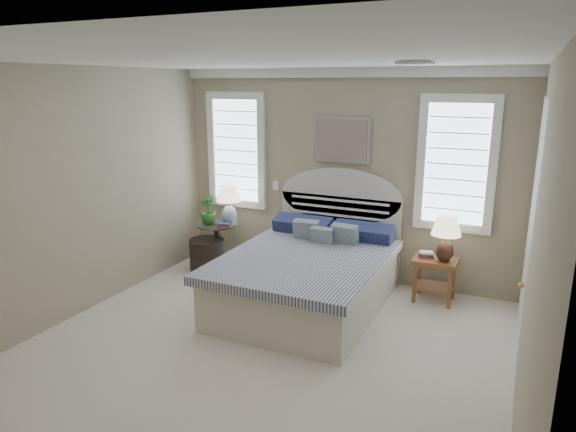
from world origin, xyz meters
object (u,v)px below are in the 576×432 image
(side_table_left, at_px, (217,241))
(floor_pot, at_px, (207,255))
(bed, at_px, (310,272))
(lamp_left, at_px, (229,200))
(nightstand_right, at_px, (435,270))
(lamp_right, at_px, (446,233))

(side_table_left, xyz_separation_m, floor_pot, (-0.08, -0.15, -0.17))
(bed, xyz_separation_m, lamp_left, (-1.50, 0.68, 0.58))
(nightstand_right, bearing_deg, lamp_left, -179.74)
(bed, xyz_separation_m, nightstand_right, (1.30, 0.69, 0.00))
(bed, height_order, floor_pot, bed)
(lamp_left, xyz_separation_m, lamp_right, (2.89, -0.04, -0.11))
(nightstand_right, height_order, lamp_left, lamp_left)
(side_table_left, xyz_separation_m, lamp_left, (0.15, 0.09, 0.58))
(floor_pot, xyz_separation_m, lamp_right, (3.12, 0.19, 0.64))
(floor_pot, bearing_deg, nightstand_right, 4.75)
(floor_pot, height_order, lamp_left, lamp_left)
(lamp_right, bearing_deg, floor_pot, -176.43)
(nightstand_right, distance_m, lamp_right, 0.49)
(floor_pot, xyz_separation_m, lamp_left, (0.23, 0.24, 0.75))
(side_table_left, bearing_deg, lamp_right, 0.82)
(bed, distance_m, lamp_left, 1.74)
(bed, height_order, lamp_left, bed)
(nightstand_right, distance_m, lamp_left, 2.86)
(nightstand_right, xyz_separation_m, lamp_left, (-2.80, -0.01, 0.58))
(side_table_left, relative_size, lamp_right, 1.15)
(side_table_left, distance_m, floor_pot, 0.24)
(floor_pot, distance_m, lamp_right, 3.19)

